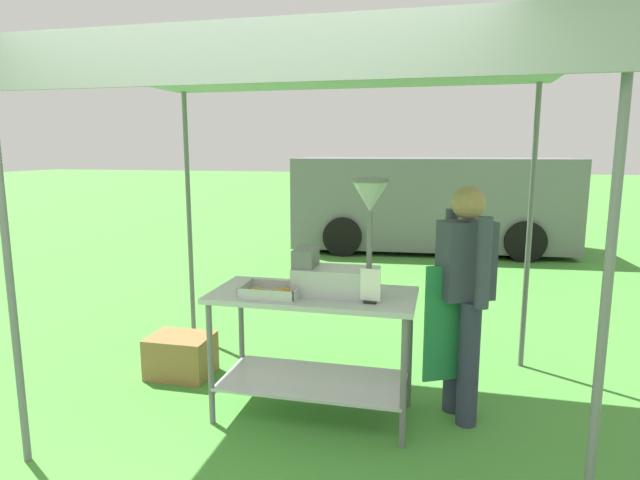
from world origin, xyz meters
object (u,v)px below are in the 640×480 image
donut_fryer (342,257)px  supply_crate (181,356)px  vendor (464,292)px  donut_cart (313,326)px  van_grey (431,202)px  donut_tray (272,293)px  stall_canopy (316,73)px  menu_sign (370,289)px

donut_fryer → supply_crate: 1.77m
donut_fryer → supply_crate: donut_fryer is taller
donut_fryer → vendor: 0.85m
donut_cart → donut_fryer: 0.54m
donut_fryer → van_grey: bearing=86.6°
donut_tray → donut_fryer: bearing=17.1°
donut_cart → donut_tray: size_ratio=3.55×
supply_crate → donut_cart: bearing=-17.6°
vendor → supply_crate: vendor is taller
donut_tray → supply_crate: bearing=151.5°
vendor → supply_crate: (-2.21, 0.19, -0.73)m
donut_tray → van_grey: size_ratio=0.08×
stall_canopy → donut_fryer: size_ratio=4.22×
donut_tray → vendor: (1.24, 0.34, -0.01)m
donut_tray → van_grey: 6.86m
donut_fryer → vendor: donut_fryer is taller
donut_tray → menu_sign: size_ratio=1.76×
donut_cart → donut_tray: 0.39m
donut_fryer → vendor: (0.79, 0.20, -0.24)m
donut_tray → supply_crate: 1.33m
donut_cart → stall_canopy: bearing=90.0°
donut_cart → supply_crate: (-1.22, 0.39, -0.48)m
stall_canopy → menu_sign: 1.44m
stall_canopy → donut_tray: 1.47m
stall_canopy → menu_sign: bearing=-32.1°
donut_cart → donut_tray: (-0.25, -0.14, 0.26)m
stall_canopy → donut_cart: 1.69m
donut_tray → vendor: 1.29m
stall_canopy → donut_fryer: stall_canopy is taller
vendor → van_grey: 6.48m
stall_canopy → vendor: stall_canopy is taller
vendor → van_grey: size_ratio=0.32×
vendor → van_grey: bearing=93.5°
supply_crate → donut_fryer: bearing=-15.4°
supply_crate → menu_sign: bearing=-18.5°
donut_cart → menu_sign: 0.55m
donut_cart → supply_crate: donut_cart is taller
donut_tray → menu_sign: menu_sign is taller
donut_cart → vendor: bearing=11.3°
donut_cart → supply_crate: 1.37m
menu_sign → supply_crate: (-1.63, 0.55, -0.81)m
donut_cart → menu_sign: menu_sign is taller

